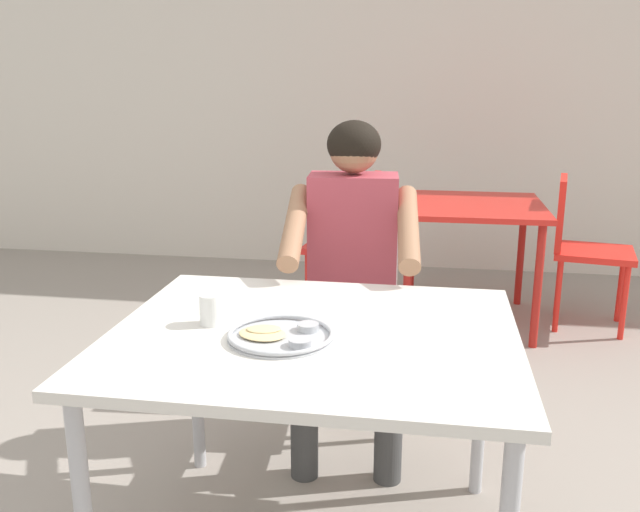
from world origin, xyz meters
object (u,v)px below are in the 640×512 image
object	(u,v)px
table_background_red	(471,218)
diner_foreground	(352,257)
chair_foreground	(354,297)
chair_red_left	(353,236)
chair_red_right	(580,242)
table_foreground	(314,354)
drinking_cup	(211,308)
thali_tray	(281,335)

from	to	relation	value
table_background_red	diner_foreground	bearing A→B (deg)	-110.02
chair_foreground	chair_red_left	size ratio (longest dim) A/B	1.04
table_background_red	chair_red_right	distance (m)	0.63
chair_red_left	table_foreground	bearing A→B (deg)	-86.40
table_background_red	drinking_cup	bearing A→B (deg)	-111.28
drinking_cup	table_background_red	xyz separation A→B (m)	(0.84, 2.16, -0.15)
drinking_cup	diner_foreground	xyz separation A→B (m)	(0.32, 0.72, -0.03)
table_foreground	chair_foreground	xyz separation A→B (m)	(0.01, 0.95, -0.14)
chair_foreground	table_background_red	size ratio (longest dim) A/B	1.06
chair_red_left	chair_foreground	bearing A→B (deg)	-83.23
chair_red_left	chair_red_right	xyz separation A→B (m)	(1.29, 0.03, 0.01)
drinking_cup	chair_red_left	xyz separation A→B (m)	(0.16, 2.16, -0.28)
table_foreground	table_background_red	world-z (taller)	table_foreground
thali_tray	drinking_cup	size ratio (longest dim) A/B	3.23
table_foreground	drinking_cup	size ratio (longest dim) A/B	12.64
table_foreground	table_background_red	xyz separation A→B (m)	(0.54, 2.16, -0.04)
chair_foreground	diner_foreground	bearing A→B (deg)	-86.63
table_foreground	chair_red_right	xyz separation A→B (m)	(1.16, 2.19, -0.16)
thali_tray	table_background_red	distance (m)	2.32
diner_foreground	chair_red_right	world-z (taller)	diner_foreground
thali_tray	drinking_cup	xyz separation A→B (m)	(-0.22, 0.08, 0.04)
table_background_red	chair_red_left	xyz separation A→B (m)	(-0.68, 0.00, -0.13)
diner_foreground	drinking_cup	bearing A→B (deg)	-113.72
chair_red_left	thali_tray	bearing A→B (deg)	-88.51
table_foreground	drinking_cup	world-z (taller)	drinking_cup
drinking_cup	diner_foreground	distance (m)	0.79
thali_tray	drinking_cup	bearing A→B (deg)	160.78
table_foreground	diner_foreground	xyz separation A→B (m)	(0.02, 0.73, 0.09)
table_foreground	chair_red_left	bearing A→B (deg)	93.60
table_foreground	chair_red_right	size ratio (longest dim) A/B	1.31
chair_foreground	diner_foreground	size ratio (longest dim) A/B	0.71
chair_foreground	thali_tray	bearing A→B (deg)	-94.81
chair_red_left	diner_foreground	bearing A→B (deg)	-83.76
diner_foreground	table_background_red	size ratio (longest dim) A/B	1.48
chair_foreground	table_background_red	distance (m)	1.33
thali_tray	chair_red_right	size ratio (longest dim) A/B	0.33
drinking_cup	chair_red_left	world-z (taller)	chair_red_left
table_foreground	chair_red_left	xyz separation A→B (m)	(-0.14, 2.16, -0.16)
drinking_cup	chair_red_right	xyz separation A→B (m)	(1.45, 2.18, -0.27)
drinking_cup	chair_red_left	distance (m)	2.18
table_background_red	chair_foreground	bearing A→B (deg)	-113.87
table_foreground	chair_red_right	world-z (taller)	chair_red_right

